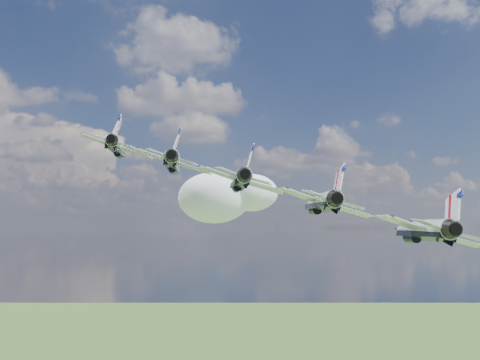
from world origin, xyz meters
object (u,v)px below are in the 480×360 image
object	(u,v)px
jet_2	(240,180)
jet_3	(320,202)
jet_0	(119,147)
jet_1	(174,162)
jet_4	(421,229)

from	to	relation	value
jet_2	jet_3	world-z (taller)	jet_2
jet_0	jet_1	bearing A→B (deg)	-39.42
jet_1	jet_2	distance (m)	11.77
jet_0	jet_4	size ratio (longest dim) A/B	1.00
jet_0	jet_1	world-z (taller)	jet_0
jet_3	jet_0	bearing A→B (deg)	140.58
jet_0	jet_1	xyz separation A→B (m)	(7.33, -8.67, -3.13)
jet_0	jet_1	distance (m)	11.77
jet_2	jet_4	distance (m)	23.54
jet_0	jet_3	world-z (taller)	jet_0
jet_0	jet_4	world-z (taller)	jet_0
jet_1	jet_4	xyz separation A→B (m)	(21.98, -26.00, -9.38)
jet_2	jet_1	bearing A→B (deg)	140.58
jet_4	jet_2	bearing A→B (deg)	140.58
jet_1	jet_3	world-z (taller)	jet_1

